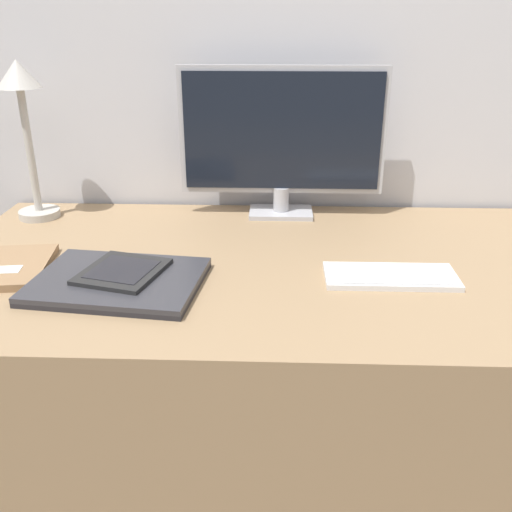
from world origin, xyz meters
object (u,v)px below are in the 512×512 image
object	(u,v)px
desk_lamp	(24,112)
notebook	(3,267)
keyboard	(390,276)
monitor	(282,138)
ereader	(122,271)
laptop	(118,282)

from	to	relation	value
desk_lamp	notebook	xyz separation A→B (m)	(0.06, -0.35, -0.27)
keyboard	notebook	distance (m)	0.83
monitor	ereader	distance (m)	0.58
ereader	laptop	bearing A→B (deg)	-109.16
monitor	laptop	world-z (taller)	monitor
notebook	laptop	bearing A→B (deg)	-13.68
notebook	desk_lamp	bearing A→B (deg)	99.25
keyboard	notebook	xyz separation A→B (m)	(-0.83, 0.01, 0.00)
keyboard	ereader	distance (m)	0.56
monitor	notebook	size ratio (longest dim) A/B	2.25
ereader	keyboard	bearing A→B (deg)	3.85
monitor	keyboard	distance (m)	0.51
desk_lamp	notebook	size ratio (longest dim) A/B	1.70
ereader	notebook	bearing A→B (deg)	170.36
laptop	desk_lamp	bearing A→B (deg)	127.91
monitor	notebook	world-z (taller)	monitor
monitor	notebook	bearing A→B (deg)	-146.38
monitor	desk_lamp	xyz separation A→B (m)	(-0.66, -0.05, 0.07)
monitor	keyboard	size ratio (longest dim) A/B	1.98
monitor	ereader	bearing A→B (deg)	-126.23
laptop	notebook	bearing A→B (deg)	166.32
monitor	laptop	size ratio (longest dim) A/B	1.51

